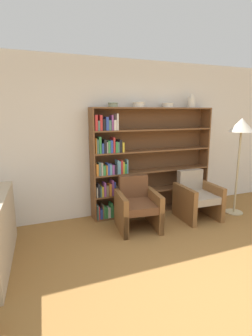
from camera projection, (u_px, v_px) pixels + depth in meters
ground_plane at (237, 293)px, 2.74m from camera, size 24.00×24.00×0.00m
wall_back at (136, 138)px, 4.84m from camera, size 12.00×0.06×2.75m
bookshelf at (141, 162)px, 4.78m from camera, size 2.31×0.30×1.93m
bowl_slate at (113, 104)px, 4.35m from camera, size 0.17×0.17×0.08m
bowl_sage at (139, 104)px, 4.52m from camera, size 0.21×0.21×0.09m
bowl_olive at (168, 105)px, 4.73m from camera, size 0.22×0.22×0.08m
vase_tall at (191, 102)px, 4.91m from camera, size 0.14×0.14×0.24m
armchair_leather at (137, 206)px, 4.23m from camera, size 0.72×0.76×0.82m
armchair_cushioned at (196, 197)px, 4.65m from camera, size 0.66×0.70×0.82m
floor_lamp at (241, 130)px, 4.61m from camera, size 0.43×0.43×1.75m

